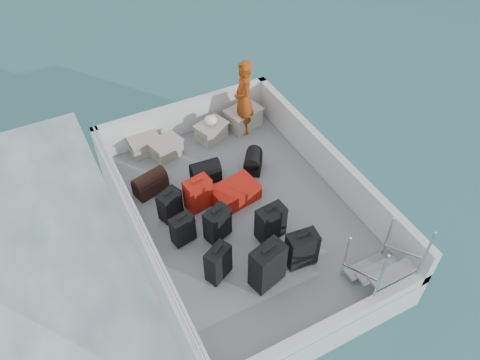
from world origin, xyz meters
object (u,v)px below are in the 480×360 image
(suitcase_4, at_px, (217,224))
(suitcase_7, at_px, (271,223))
(suitcase_3, at_px, (268,266))
(suitcase_0, at_px, (218,263))
(passenger, at_px, (243,98))
(suitcase_6, at_px, (302,250))
(crate_3, at_px, (243,118))
(crate_2, at_px, (211,132))
(suitcase_5, at_px, (198,194))
(crate_1, at_px, (166,149))
(suitcase_8, at_px, (235,193))
(crate_0, at_px, (145,145))
(suitcase_2, at_px, (170,205))
(suitcase_1, at_px, (183,230))

(suitcase_4, distance_m, suitcase_7, 0.83)
(suitcase_3, relative_size, suitcase_7, 1.20)
(suitcase_0, height_order, passenger, passenger)
(suitcase_6, xyz_separation_m, crate_3, (0.79, 3.35, -0.12))
(suitcase_6, relative_size, crate_2, 1.14)
(suitcase_4, relative_size, suitcase_6, 0.95)
(suitcase_5, xyz_separation_m, suitcase_6, (0.91, -1.76, 0.01))
(suitcase_0, height_order, suitcase_7, suitcase_7)
(suitcase_3, relative_size, passenger, 0.49)
(suitcase_5, bearing_deg, crate_1, 81.20)
(suitcase_3, distance_m, crate_2, 3.42)
(suitcase_8, height_order, crate_0, crate_0)
(passenger, bearing_deg, suitcase_2, -42.75)
(suitcase_5, relative_size, crate_1, 1.12)
(suitcase_5, height_order, crate_0, suitcase_5)
(suitcase_2, distance_m, suitcase_6, 2.26)
(suitcase_6, height_order, crate_0, suitcase_6)
(suitcase_2, relative_size, suitcase_5, 0.91)
(suitcase_4, height_order, suitcase_6, suitcase_6)
(suitcase_0, bearing_deg, crate_3, 29.32)
(suitcase_0, height_order, suitcase_6, suitcase_6)
(crate_2, relative_size, crate_3, 0.86)
(suitcase_0, relative_size, suitcase_6, 0.97)
(crate_0, relative_size, crate_1, 1.00)
(crate_3, bearing_deg, crate_2, -175.54)
(suitcase_8, distance_m, crate_1, 1.72)
(suitcase_1, bearing_deg, suitcase_4, -29.12)
(suitcase_1, height_order, passenger, passenger)
(suitcase_7, bearing_deg, crate_0, 105.74)
(suitcase_1, relative_size, suitcase_3, 0.72)
(suitcase_4, height_order, suitcase_7, suitcase_7)
(suitcase_2, xyz_separation_m, suitcase_5, (0.50, -0.01, 0.03))
(suitcase_5, distance_m, crate_2, 1.81)
(crate_3, bearing_deg, suitcase_8, -122.00)
(suitcase_5, distance_m, crate_0, 1.79)
(suitcase_8, bearing_deg, crate_3, -41.18)
(suitcase_7, relative_size, crate_3, 0.98)
(suitcase_8, height_order, crate_1, crate_1)
(crate_0, xyz_separation_m, crate_2, (1.29, -0.22, 0.00))
(suitcase_4, relative_size, crate_3, 0.93)
(suitcase_3, bearing_deg, suitcase_0, 129.76)
(suitcase_1, relative_size, crate_3, 0.84)
(suitcase_6, xyz_separation_m, passenger, (0.72, 3.24, 0.46))
(suitcase_2, bearing_deg, suitcase_8, -30.98)
(crate_1, bearing_deg, suitcase_1, -103.79)
(crate_2, xyz_separation_m, passenger, (0.68, -0.05, 0.61))
(suitcase_4, height_order, crate_1, suitcase_4)
(crate_2, bearing_deg, crate_1, -176.36)
(crate_1, height_order, passenger, passenger)
(crate_1, xyz_separation_m, crate_2, (0.96, 0.06, 0.00))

